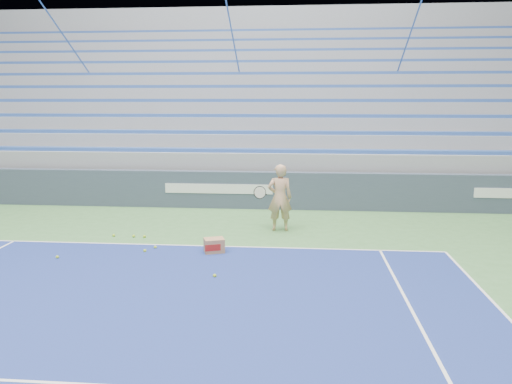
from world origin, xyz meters
TOP-DOWN VIEW (x-y plane):
  - sponsor_barrier at (0.00, 15.88)m, footprint 30.00×0.32m
  - bleachers at (0.00, 21.60)m, footprint 31.00×9.15m
  - tennis_player at (1.89, 13.39)m, footprint 0.93×0.85m
  - ball_box at (0.59, 11.46)m, footprint 0.49×0.43m
  - tennis_ball_0 at (-1.99, 12.48)m, footprint 0.07×0.07m
  - tennis_ball_1 at (0.85, 9.98)m, footprint 0.07×0.07m
  - tennis_ball_2 at (-1.24, 12.45)m, footprint 0.07×0.07m
  - tennis_ball_3 at (-0.74, 11.63)m, footprint 0.07×0.07m
  - tennis_ball_4 at (-2.54, 10.78)m, footprint 0.07×0.07m
  - tennis_ball_5 at (-0.89, 11.35)m, footprint 0.07×0.07m
  - tennis_ball_6 at (-1.50, 12.46)m, footprint 0.07×0.07m

SIDE VIEW (x-z plane):
  - tennis_ball_0 at x=-1.99m, z-range 0.00..0.07m
  - tennis_ball_1 at x=0.85m, z-range 0.00..0.07m
  - tennis_ball_2 at x=-1.24m, z-range 0.00..0.07m
  - tennis_ball_3 at x=-0.74m, z-range 0.00..0.07m
  - tennis_ball_4 at x=-2.54m, z-range 0.00..0.07m
  - tennis_ball_5 at x=-0.89m, z-range 0.00..0.07m
  - tennis_ball_6 at x=-1.50m, z-range 0.00..0.07m
  - ball_box at x=0.59m, z-range 0.00..0.31m
  - sponsor_barrier at x=0.00m, z-range 0.00..1.10m
  - tennis_player at x=1.89m, z-range 0.00..1.66m
  - bleachers at x=0.00m, z-range -1.29..6.01m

